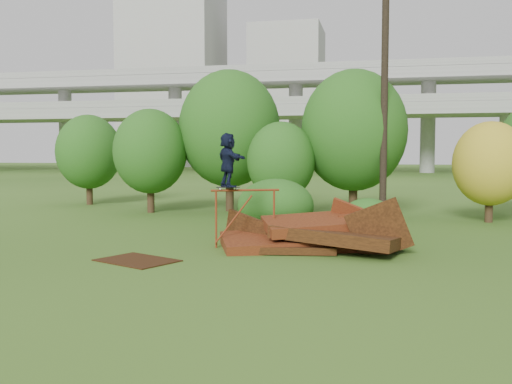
% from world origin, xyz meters
% --- Properties ---
extents(ground, '(240.00, 240.00, 0.00)m').
position_xyz_m(ground, '(0.00, 0.00, 0.00)').
color(ground, '#2D5116').
rests_on(ground, ground).
extents(scrap_pile, '(5.71, 3.51, 1.90)m').
position_xyz_m(scrap_pile, '(0.90, 1.77, 0.39)').
color(scrap_pile, '#3D150B').
rests_on(scrap_pile, ground).
extents(grind_rail, '(1.89, 0.85, 1.70)m').
position_xyz_m(grind_rail, '(-1.06, 1.71, 1.17)').
color(grind_rail, maroon).
rests_on(grind_rail, ground).
extents(skateboard, '(0.70, 0.43, 0.07)m').
position_xyz_m(skateboard, '(-1.52, 1.51, 1.76)').
color(skateboard, black).
rests_on(skateboard, grind_rail).
extents(skater, '(1.28, 1.41, 1.57)m').
position_xyz_m(skater, '(-1.52, 1.51, 2.55)').
color(skater, black).
rests_on(skater, skateboard).
extents(flat_plate, '(2.33, 2.07, 0.03)m').
position_xyz_m(flat_plate, '(-3.25, -1.02, 0.01)').
color(flat_plate, black).
rests_on(flat_plate, ground).
extents(tree_0, '(3.38, 3.38, 4.76)m').
position_xyz_m(tree_0, '(-7.52, 10.07, 2.81)').
color(tree_0, black).
rests_on(tree_0, ground).
extents(tree_1, '(4.75, 4.75, 6.61)m').
position_xyz_m(tree_1, '(-4.13, 11.47, 3.87)').
color(tree_1, black).
rests_on(tree_1, ground).
extents(tree_2, '(2.89, 2.89, 4.07)m').
position_xyz_m(tree_2, '(-1.32, 9.34, 2.40)').
color(tree_2, black).
rests_on(tree_2, ground).
extents(tree_3, '(4.58, 4.58, 6.36)m').
position_xyz_m(tree_3, '(1.64, 10.70, 3.72)').
color(tree_3, black).
rests_on(tree_3, ground).
extents(tree_4, '(2.89, 2.89, 4.00)m').
position_xyz_m(tree_4, '(7.02, 9.46, 2.33)').
color(tree_4, black).
rests_on(tree_4, ground).
extents(tree_6, '(3.40, 3.40, 4.76)m').
position_xyz_m(tree_6, '(-12.26, 13.10, 2.79)').
color(tree_6, black).
rests_on(tree_6, ground).
extents(shrub_left, '(2.68, 2.47, 1.86)m').
position_xyz_m(shrub_left, '(-0.76, 5.06, 0.93)').
color(shrub_left, '#235717').
rests_on(shrub_left, ground).
extents(shrub_right, '(1.77, 1.62, 1.25)m').
position_xyz_m(shrub_right, '(2.41, 4.77, 0.63)').
color(shrub_right, '#235717').
rests_on(shrub_right, ground).
extents(utility_pole, '(1.40, 0.28, 10.79)m').
position_xyz_m(utility_pole, '(2.91, 8.94, 5.47)').
color(utility_pole, black).
rests_on(utility_pole, ground).
extents(freeway_overpass, '(160.00, 15.00, 13.70)m').
position_xyz_m(freeway_overpass, '(0.00, 62.92, 10.32)').
color(freeway_overpass, gray).
rests_on(freeway_overpass, ground).
extents(building_left, '(18.00, 16.00, 35.00)m').
position_xyz_m(building_left, '(-38.00, 95.00, 17.50)').
color(building_left, '#9E9E99').
rests_on(building_left, ground).
extents(building_right, '(14.00, 14.00, 28.00)m').
position_xyz_m(building_right, '(-16.00, 102.00, 14.00)').
color(building_right, '#9E9E99').
rests_on(building_right, ground).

